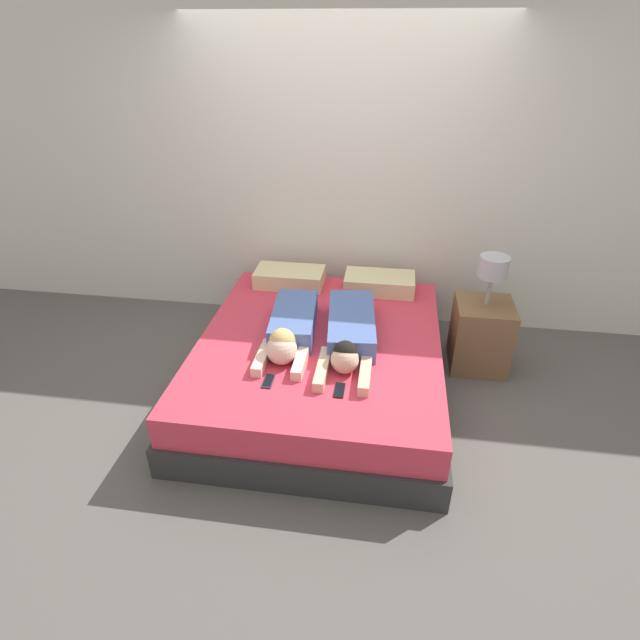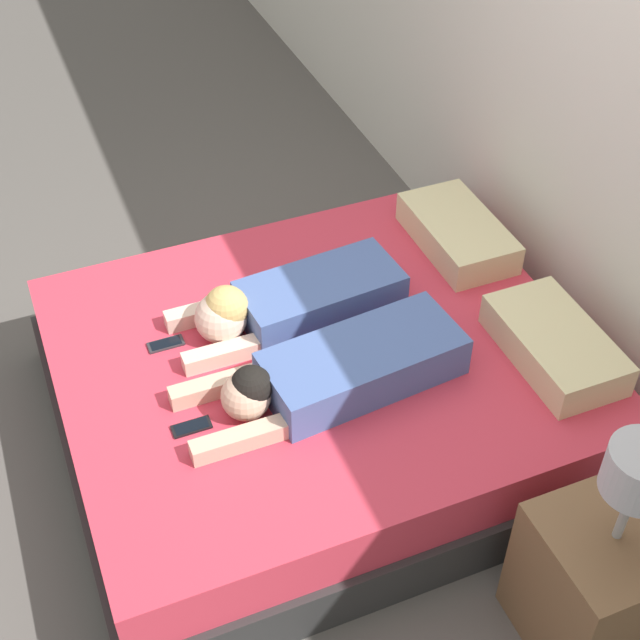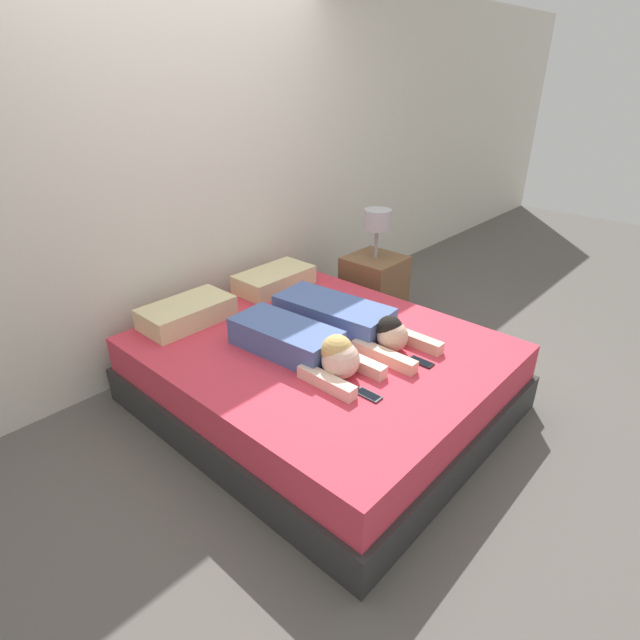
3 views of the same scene
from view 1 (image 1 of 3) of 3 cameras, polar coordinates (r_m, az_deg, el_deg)
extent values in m
plane|color=#5B5651|center=(3.86, 0.00, -7.69)|extent=(12.00, 12.00, 0.00)
cube|color=silver|center=(4.35, 2.38, 16.01)|extent=(12.00, 0.06, 2.60)
cube|color=#2D2D2D|center=(3.79, 0.00, -6.36)|extent=(1.78, 2.08, 0.23)
cube|color=#DB384C|center=(3.66, 0.00, -3.54)|extent=(1.72, 2.02, 0.23)
cube|color=beige|center=(4.33, -3.49, 4.91)|extent=(0.58, 0.32, 0.14)
cube|color=beige|center=(4.25, 6.80, 4.22)|extent=(0.58, 0.32, 0.14)
cube|color=#4C66A5|center=(3.66, -2.99, 0.01)|extent=(0.36, 0.68, 0.17)
sphere|color=beige|center=(3.30, -4.40, -3.36)|extent=(0.21, 0.21, 0.21)
sphere|color=#D8B266|center=(3.30, -4.34, -2.45)|extent=(0.18, 0.18, 0.18)
cube|color=beige|center=(3.36, -6.57, -4.28)|extent=(0.07, 0.36, 0.07)
cube|color=beige|center=(3.31, -2.21, -4.68)|extent=(0.07, 0.36, 0.07)
cube|color=#4C66A5|center=(3.61, 3.60, -0.48)|extent=(0.40, 0.78, 0.17)
sphere|color=beige|center=(3.22, 2.84, -4.55)|extent=(0.18, 0.18, 0.18)
sphere|color=black|center=(3.21, 2.90, -3.71)|extent=(0.16, 0.16, 0.16)
cube|color=beige|center=(3.23, 0.29, -5.59)|extent=(0.07, 0.42, 0.07)
cube|color=beige|center=(3.21, 5.20, -6.00)|extent=(0.07, 0.42, 0.07)
cube|color=#2D2D33|center=(3.19, -5.91, -6.96)|extent=(0.06, 0.14, 0.01)
cube|color=black|center=(3.19, -5.92, -6.88)|extent=(0.05, 0.12, 0.00)
cube|color=black|center=(3.11, 2.24, -8.03)|extent=(0.06, 0.14, 0.01)
cube|color=black|center=(3.10, 2.24, -7.95)|extent=(0.05, 0.12, 0.00)
cube|color=brown|center=(4.15, 17.85, -1.66)|extent=(0.43, 0.43, 0.56)
cylinder|color=#999999|center=(3.97, 18.75, 3.19)|extent=(0.03, 0.03, 0.24)
cylinder|color=#B2B2B7|center=(3.89, 19.23, 5.77)|extent=(0.22, 0.22, 0.16)
camera|label=2|loc=(2.83, 60.01, 27.69)|focal=50.00mm
camera|label=3|loc=(2.73, -54.43, 8.42)|focal=28.00mm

